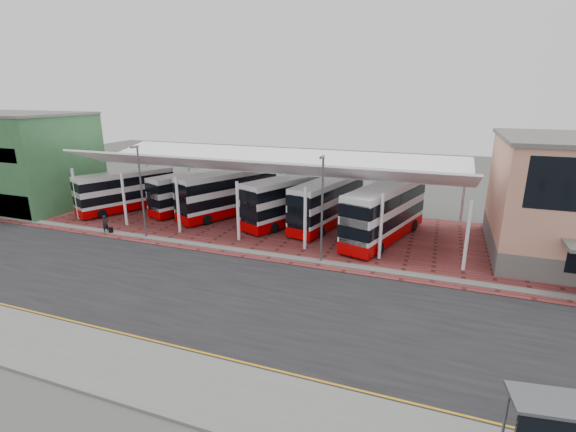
{
  "coord_description": "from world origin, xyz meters",
  "views": [
    {
      "loc": [
        9.86,
        -21.83,
        12.29
      ],
      "look_at": [
        -1.26,
        7.97,
        2.85
      ],
      "focal_mm": 26.0,
      "sensor_mm": 36.0,
      "label": 1
    }
  ],
  "objects_px": {
    "bus_1": "(194,192)",
    "bus_4": "(328,203)",
    "bus_5": "(385,213)",
    "pedestrian": "(105,224)",
    "bus_0": "(126,191)",
    "bus_2": "(228,194)",
    "bus_3": "(291,200)"
  },
  "relations": [
    {
      "from": "bus_1",
      "to": "pedestrian",
      "type": "bearing_deg",
      "value": -89.31
    },
    {
      "from": "bus_1",
      "to": "bus_5",
      "type": "bearing_deg",
      "value": 13.75
    },
    {
      "from": "bus_2",
      "to": "bus_3",
      "type": "distance_m",
      "value": 6.84
    },
    {
      "from": "bus_4",
      "to": "bus_5",
      "type": "bearing_deg",
      "value": -7.44
    },
    {
      "from": "bus_0",
      "to": "bus_5",
      "type": "distance_m",
      "value": 27.29
    },
    {
      "from": "bus_1",
      "to": "bus_4",
      "type": "distance_m",
      "value": 14.89
    },
    {
      "from": "bus_2",
      "to": "pedestrian",
      "type": "distance_m",
      "value": 11.91
    },
    {
      "from": "bus_5",
      "to": "pedestrian",
      "type": "relative_size",
      "value": 7.31
    },
    {
      "from": "bus_0",
      "to": "bus_2",
      "type": "xyz_separation_m",
      "value": [
        11.18,
        2.08,
        0.19
      ]
    },
    {
      "from": "bus_1",
      "to": "bus_2",
      "type": "distance_m",
      "value": 4.44
    },
    {
      "from": "bus_0",
      "to": "pedestrian",
      "type": "bearing_deg",
      "value": -38.36
    },
    {
      "from": "bus_0",
      "to": "bus_3",
      "type": "relative_size",
      "value": 0.92
    },
    {
      "from": "bus_3",
      "to": "bus_5",
      "type": "bearing_deg",
      "value": 12.38
    },
    {
      "from": "pedestrian",
      "to": "bus_4",
      "type": "bearing_deg",
      "value": -48.83
    },
    {
      "from": "bus_1",
      "to": "bus_5",
      "type": "relative_size",
      "value": 0.86
    },
    {
      "from": "bus_3",
      "to": "bus_4",
      "type": "relative_size",
      "value": 1.01
    },
    {
      "from": "bus_3",
      "to": "bus_4",
      "type": "xyz_separation_m",
      "value": [
        3.63,
        0.28,
        -0.05
      ]
    },
    {
      "from": "bus_1",
      "to": "bus_4",
      "type": "height_order",
      "value": "bus_4"
    },
    {
      "from": "bus_2",
      "to": "bus_4",
      "type": "relative_size",
      "value": 1.01
    },
    {
      "from": "bus_1",
      "to": "bus_5",
      "type": "height_order",
      "value": "bus_5"
    },
    {
      "from": "bus_4",
      "to": "bus_3",
      "type": "bearing_deg",
      "value": -162.92
    },
    {
      "from": "bus_0",
      "to": "bus_2",
      "type": "height_order",
      "value": "bus_2"
    },
    {
      "from": "bus_0",
      "to": "bus_4",
      "type": "xyz_separation_m",
      "value": [
        21.65,
        2.32,
        0.11
      ]
    },
    {
      "from": "bus_2",
      "to": "bus_1",
      "type": "bearing_deg",
      "value": -160.56
    },
    {
      "from": "bus_4",
      "to": "bus_5",
      "type": "relative_size",
      "value": 0.93
    },
    {
      "from": "bus_1",
      "to": "bus_2",
      "type": "height_order",
      "value": "bus_2"
    },
    {
      "from": "bus_1",
      "to": "bus_2",
      "type": "xyz_separation_m",
      "value": [
        4.42,
        -0.46,
        0.23
      ]
    },
    {
      "from": "bus_1",
      "to": "pedestrian",
      "type": "xyz_separation_m",
      "value": [
        -3.31,
        -9.4,
        -1.23
      ]
    },
    {
      "from": "bus_0",
      "to": "bus_2",
      "type": "distance_m",
      "value": 11.37
    },
    {
      "from": "bus_0",
      "to": "pedestrian",
      "type": "height_order",
      "value": "bus_0"
    },
    {
      "from": "bus_0",
      "to": "bus_4",
      "type": "distance_m",
      "value": 21.77
    },
    {
      "from": "bus_2",
      "to": "bus_3",
      "type": "bearing_deg",
      "value": 25.01
    }
  ]
}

